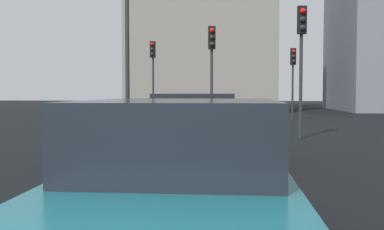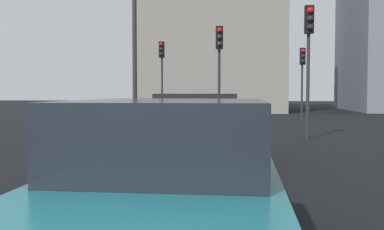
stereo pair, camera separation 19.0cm
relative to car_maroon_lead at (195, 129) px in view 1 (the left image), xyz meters
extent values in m
cube|color=#510F16|center=(0.06, 0.00, -0.15)|extent=(4.36, 2.02, 0.65)
cube|color=#1E232B|center=(-0.16, 0.00, 0.48)|extent=(1.99, 1.72, 0.60)
cylinder|color=black|center=(1.42, -0.91, -0.41)|extent=(0.65, 0.24, 0.64)
cylinder|color=black|center=(1.36, 0.99, -0.41)|extent=(0.65, 0.24, 0.64)
cylinder|color=black|center=(-1.25, -0.98, -0.41)|extent=(0.65, 0.24, 0.64)
cylinder|color=black|center=(-1.31, 0.91, -0.41)|extent=(0.65, 0.24, 0.64)
cube|color=red|center=(-2.09, -0.74, -0.03)|extent=(0.04, 0.20, 0.11)
cube|color=red|center=(-2.13, 0.62, -0.03)|extent=(0.04, 0.20, 0.11)
cube|color=#19606B|center=(-5.76, -0.41, -0.16)|extent=(4.75, 1.86, 0.63)
cube|color=#1E232B|center=(-5.99, -0.41, 0.45)|extent=(2.15, 1.62, 0.59)
cylinder|color=black|center=(-4.28, -1.31, -0.41)|extent=(0.64, 0.23, 0.64)
cylinder|color=black|center=(-4.30, 0.51, -0.41)|extent=(0.64, 0.23, 0.64)
cylinder|color=#2D2D30|center=(15.15, -3.95, 0.78)|extent=(0.11, 0.11, 3.03)
cube|color=black|center=(15.09, -3.96, 2.74)|extent=(0.23, 0.30, 0.90)
sphere|color=red|center=(14.98, -3.97, 3.01)|extent=(0.20, 0.20, 0.20)
sphere|color=black|center=(14.98, -3.97, 2.74)|extent=(0.20, 0.20, 0.20)
sphere|color=black|center=(14.98, -3.97, 2.47)|extent=(0.20, 0.20, 0.20)
cylinder|color=#2D2D30|center=(15.18, 3.75, 1.01)|extent=(0.11, 0.11, 3.48)
cube|color=black|center=(15.12, 3.76, 3.20)|extent=(0.24, 0.30, 0.90)
sphere|color=red|center=(15.01, 3.77, 3.47)|extent=(0.20, 0.20, 0.20)
sphere|color=black|center=(15.01, 3.77, 3.20)|extent=(0.20, 0.20, 0.20)
sphere|color=black|center=(15.01, 3.77, 2.93)|extent=(0.20, 0.20, 0.20)
cylinder|color=#2D2D30|center=(8.16, 0.08, 0.89)|extent=(0.11, 0.11, 3.25)
cube|color=black|center=(8.10, 0.08, 2.97)|extent=(0.24, 0.31, 0.90)
sphere|color=red|center=(7.99, 0.06, 3.24)|extent=(0.20, 0.20, 0.20)
sphere|color=black|center=(7.99, 0.06, 2.97)|extent=(0.20, 0.20, 0.20)
sphere|color=black|center=(7.99, 0.06, 2.70)|extent=(0.20, 0.20, 0.20)
cylinder|color=#2D2D30|center=(5.26, -3.01, 0.99)|extent=(0.11, 0.11, 3.44)
cube|color=black|center=(5.20, -3.01, 3.16)|extent=(0.22, 0.30, 0.90)
sphere|color=red|center=(5.10, -3.02, 3.43)|extent=(0.20, 0.20, 0.20)
sphere|color=black|center=(5.10, -3.02, 3.16)|extent=(0.20, 0.20, 0.20)
sphere|color=black|center=(5.10, -3.02, 2.89)|extent=(0.20, 0.20, 0.20)
cylinder|color=#2D2D30|center=(6.95, 3.21, 3.00)|extent=(0.16, 0.16, 7.47)
cube|color=gray|center=(29.57, 1.79, 7.80)|extent=(13.52, 11.39, 17.06)
camera|label=1|loc=(-9.91, -0.89, 0.81)|focal=42.32mm
camera|label=2|loc=(-9.89, -1.08, 0.81)|focal=42.32mm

